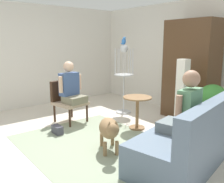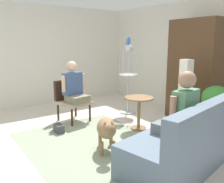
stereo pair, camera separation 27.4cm
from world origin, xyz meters
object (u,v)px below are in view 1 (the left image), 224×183
potted_plant (212,101)px  column_lamp (182,95)px  handbag (57,130)px  armoire_cabinet (191,70)px  couch (187,143)px  armchair (67,98)px  person_on_couch (185,109)px  bird_cage_stand (124,76)px  round_end_table (137,107)px  person_on_armchair (71,86)px  parrot (124,41)px  dog (109,129)px

potted_plant → column_lamp: 0.54m
handbag → armoire_cabinet: bearing=70.6°
couch → armchair: 2.73m
potted_plant → column_lamp: size_ratio=0.67×
person_on_couch → column_lamp: size_ratio=0.64×
bird_cage_stand → column_lamp: 1.50m
column_lamp → armoire_cabinet: (-0.28, 0.67, 0.39)m
round_end_table → armoire_cabinet: bearing=80.5°
person_on_armchair → armoire_cabinet: (1.35, 2.13, 0.29)m
round_end_table → armoire_cabinet: armoire_cabinet is taller
person_on_armchair → armoire_cabinet: armoire_cabinet is taller
round_end_table → handbag: bearing=-118.4°
armoire_cabinet → armchair: bearing=-124.8°
potted_plant → bird_cage_stand: bearing=-169.0°
armchair → column_lamp: column_lamp is taller
person_on_armchair → handbag: 0.96m
armoire_cabinet → round_end_table: bearing=-99.5°
round_end_table → potted_plant: bearing=42.0°
bird_cage_stand → person_on_couch: bearing=-23.8°
potted_plant → handbag: bearing=-127.7°
parrot → potted_plant: size_ratio=0.19×
armchair → parrot: bearing=77.6°
couch → parrot: parrot is taller
person_on_couch → potted_plant: person_on_couch is taller
armchair → bird_cage_stand: bearing=77.1°
dog → potted_plant: size_ratio=0.83×
potted_plant → parrot: bearing=-169.1°
bird_cage_stand → handbag: size_ratio=6.57×
bird_cage_stand → parrot: bearing=-180.0°
couch → person_on_couch: person_on_couch is taller
round_end_table → column_lamp: (0.51, 0.67, 0.23)m
person_on_armchair → bird_cage_stand: (0.16, 1.30, 0.12)m
armchair → round_end_table: (1.27, 0.80, -0.07)m
armoire_cabinet → column_lamp: bearing=-67.2°
armchair → potted_plant: (2.27, 1.70, 0.10)m
person_on_couch → parrot: size_ratio=4.93×
couch → dog: size_ratio=2.44×
handbag → parrot: bearing=98.3°
person_on_armchair → couch: bearing=6.5°
parrot → couch: bearing=-22.6°
armchair → handbag: bearing=-42.7°
couch → armchair: (-2.71, -0.32, 0.17)m
couch → bird_cage_stand: size_ratio=1.15×
armoire_cabinet → parrot: bearing=-145.6°
person_on_couch → round_end_table: 1.53m
armchair → person_on_couch: person_on_couch is taller
armoire_cabinet → couch: bearing=-56.6°
person_on_couch → round_end_table: size_ratio=1.36×
round_end_table → potted_plant: 1.35m
person_on_armchair → round_end_table: 1.41m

